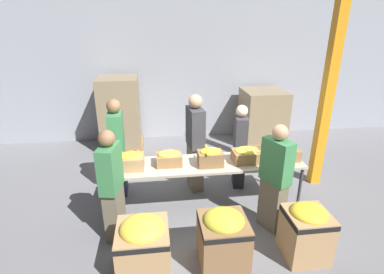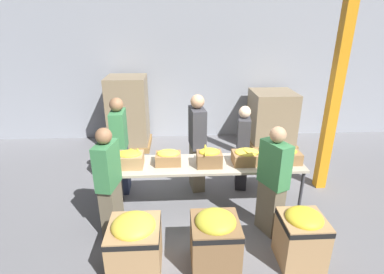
# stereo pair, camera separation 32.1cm
# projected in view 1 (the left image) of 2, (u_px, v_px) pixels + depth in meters

# --- Properties ---
(ground_plane) EXTENTS (30.00, 30.00, 0.00)m
(ground_plane) POSITION_uv_depth(u_px,v_px,m) (207.00, 206.00, 5.05)
(ground_plane) COLOR slate
(wall_back) EXTENTS (16.00, 0.08, 4.00)m
(wall_back) POSITION_uv_depth(u_px,v_px,m) (185.00, 60.00, 7.41)
(wall_back) COLOR #9399A3
(wall_back) RESTS_ON ground_plane
(sorting_table) EXTENTS (3.01, 0.71, 0.81)m
(sorting_table) POSITION_uv_depth(u_px,v_px,m) (208.00, 166.00, 4.77)
(sorting_table) COLOR #B2A893
(sorting_table) RESTS_ON ground_plane
(banana_box_0) EXTENTS (0.41, 0.34, 0.26)m
(banana_box_0) POSITION_uv_depth(u_px,v_px,m) (130.00, 160.00, 4.53)
(banana_box_0) COLOR tan
(banana_box_0) RESTS_ON sorting_table
(banana_box_1) EXTENTS (0.39, 0.29, 0.24)m
(banana_box_1) POSITION_uv_depth(u_px,v_px,m) (169.00, 158.00, 4.64)
(banana_box_1) COLOR olive
(banana_box_1) RESTS_ON sorting_table
(banana_box_2) EXTENTS (0.38, 0.38, 0.29)m
(banana_box_2) POSITION_uv_depth(u_px,v_px,m) (210.00, 157.00, 4.62)
(banana_box_2) COLOR olive
(banana_box_2) RESTS_ON sorting_table
(banana_box_3) EXTENTS (0.43, 0.33, 0.26)m
(banana_box_3) POSITION_uv_depth(u_px,v_px,m) (246.00, 155.00, 4.74)
(banana_box_3) COLOR olive
(banana_box_3) RESTS_ON sorting_table
(banana_box_4) EXTENTS (0.50, 0.33, 0.23)m
(banana_box_4) POSITION_uv_depth(u_px,v_px,m) (283.00, 153.00, 4.83)
(banana_box_4) COLOR olive
(banana_box_4) RESTS_ON sorting_table
(volunteer_0) EXTENTS (0.27, 0.45, 1.56)m
(volunteer_0) POSITION_uv_depth(u_px,v_px,m) (240.00, 147.00, 5.43)
(volunteer_0) COLOR black
(volunteer_0) RESTS_ON ground_plane
(volunteer_1) EXTENTS (0.25, 0.47, 1.74)m
(volunteer_1) POSITION_uv_depth(u_px,v_px,m) (118.00, 149.00, 5.14)
(volunteer_1) COLOR #2D3856
(volunteer_1) RESTS_ON ground_plane
(volunteer_2) EXTENTS (0.30, 0.47, 1.63)m
(volunteer_2) POSITION_uv_depth(u_px,v_px,m) (112.00, 187.00, 4.07)
(volunteer_2) COLOR #6B604C
(volunteer_2) RESTS_ON ground_plane
(volunteer_3) EXTENTS (0.38, 0.49, 1.63)m
(volunteer_3) POSITION_uv_depth(u_px,v_px,m) (275.00, 179.00, 4.26)
(volunteer_3) COLOR #6B604C
(volunteer_3) RESTS_ON ground_plane
(volunteer_4) EXTENTS (0.29, 0.50, 1.77)m
(volunteer_4) POSITION_uv_depth(u_px,v_px,m) (195.00, 144.00, 5.30)
(volunteer_4) COLOR #6B604C
(volunteer_4) RESTS_ON ground_plane
(donation_bin_0) EXTENTS (0.63, 0.63, 0.75)m
(donation_bin_0) POSITION_uv_depth(u_px,v_px,m) (143.00, 245.00, 3.61)
(donation_bin_0) COLOR tan
(donation_bin_0) RESTS_ON ground_plane
(donation_bin_1) EXTENTS (0.59, 0.59, 0.77)m
(donation_bin_1) POSITION_uv_depth(u_px,v_px,m) (223.00, 237.00, 3.72)
(donation_bin_1) COLOR olive
(donation_bin_1) RESTS_ON ground_plane
(donation_bin_2) EXTENTS (0.54, 0.54, 0.76)m
(donation_bin_2) POSITION_uv_depth(u_px,v_px,m) (306.00, 230.00, 3.85)
(donation_bin_2) COLOR tan
(donation_bin_2) RESTS_ON ground_plane
(support_pillar) EXTENTS (0.18, 0.18, 4.00)m
(support_pillar) POSITION_uv_depth(u_px,v_px,m) (330.00, 78.00, 5.09)
(support_pillar) COLOR orange
(support_pillar) RESTS_ON ground_plane
(pallet_stack_0) EXTENTS (1.09, 1.09, 1.33)m
(pallet_stack_0) POSITION_uv_depth(u_px,v_px,m) (262.00, 117.00, 7.45)
(pallet_stack_0) COLOR olive
(pallet_stack_0) RESTS_ON ground_plane
(pallet_stack_1) EXTENTS (0.97, 0.97, 1.72)m
(pallet_stack_1) POSITION_uv_depth(u_px,v_px,m) (120.00, 115.00, 7.01)
(pallet_stack_1) COLOR olive
(pallet_stack_1) RESTS_ON ground_plane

